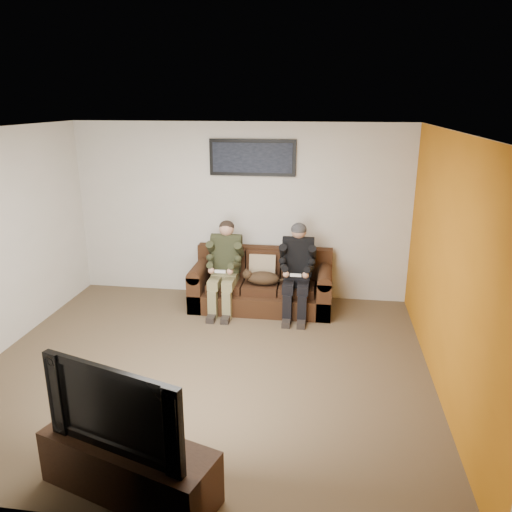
% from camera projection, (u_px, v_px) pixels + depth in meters
% --- Properties ---
extents(floor, '(5.00, 5.00, 0.00)m').
position_uv_depth(floor, '(207.00, 365.00, 5.69)').
color(floor, brown).
rests_on(floor, ground).
extents(ceiling, '(5.00, 5.00, 0.00)m').
position_uv_depth(ceiling, '(199.00, 131.00, 4.91)').
color(ceiling, silver).
rests_on(ceiling, ground).
extents(wall_back, '(5.00, 0.00, 5.00)m').
position_uv_depth(wall_back, '(240.00, 212.00, 7.42)').
color(wall_back, beige).
rests_on(wall_back, ground).
extents(wall_front, '(5.00, 0.00, 5.00)m').
position_uv_depth(wall_front, '(117.00, 362.00, 3.17)').
color(wall_front, beige).
rests_on(wall_front, ground).
extents(wall_right, '(0.00, 4.50, 4.50)m').
position_uv_depth(wall_right, '(448.00, 267.00, 4.95)').
color(wall_right, beige).
rests_on(wall_right, ground).
extents(accent_wall_right, '(0.00, 4.50, 4.50)m').
position_uv_depth(accent_wall_right, '(447.00, 267.00, 4.95)').
color(accent_wall_right, '#C27013').
rests_on(accent_wall_right, ground).
extents(sofa, '(2.00, 0.86, 0.82)m').
position_uv_depth(sofa, '(262.00, 285.00, 7.26)').
color(sofa, '#371F10').
rests_on(sofa, ground).
extents(throw_pillow, '(0.38, 0.18, 0.38)m').
position_uv_depth(throw_pillow, '(263.00, 267.00, 7.21)').
color(throw_pillow, tan).
rests_on(throw_pillow, sofa).
extents(throw_blanket, '(0.41, 0.20, 0.07)m').
position_uv_depth(throw_blanket, '(224.00, 245.00, 7.43)').
color(throw_blanket, tan).
rests_on(throw_blanket, sofa).
extents(person_left, '(0.51, 0.87, 1.26)m').
position_uv_depth(person_left, '(225.00, 262.00, 7.06)').
color(person_left, olive).
rests_on(person_left, sofa).
extents(person_right, '(0.51, 0.86, 1.26)m').
position_uv_depth(person_right, '(297.00, 265.00, 6.91)').
color(person_right, black).
rests_on(person_right, sofa).
extents(cat, '(0.66, 0.26, 0.24)m').
position_uv_depth(cat, '(262.00, 278.00, 7.00)').
color(cat, '#442E1B').
rests_on(cat, sofa).
extents(framed_poster, '(1.25, 0.05, 0.52)m').
position_uv_depth(framed_poster, '(252.00, 158.00, 7.12)').
color(framed_poster, black).
rests_on(framed_poster, wall_back).
extents(tv_stand, '(1.48, 0.86, 0.44)m').
position_uv_depth(tv_stand, '(129.00, 467.00, 3.80)').
color(tv_stand, black).
rests_on(tv_stand, ground).
extents(television, '(1.18, 0.52, 0.69)m').
position_uv_depth(television, '(123.00, 403.00, 3.63)').
color(television, black).
rests_on(television, tv_stand).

